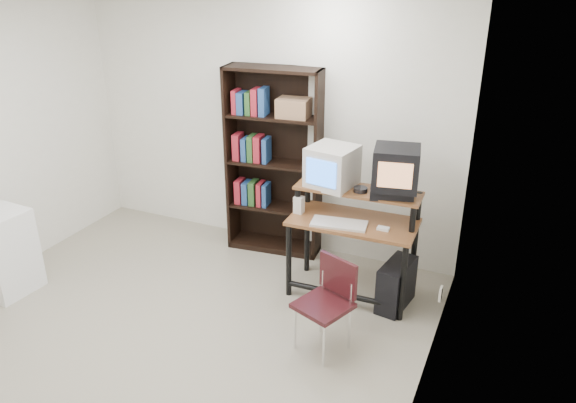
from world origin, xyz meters
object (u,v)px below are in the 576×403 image
at_px(computer_desk, 354,226).
at_px(crt_tv, 396,168).
at_px(crt_monitor, 332,167).
at_px(mini_fridge, 2,252).
at_px(school_chair, 329,296).
at_px(bookshelf, 275,160).
at_px(pc_tower, 396,285).

height_order(computer_desk, crt_tv, crt_tv).
xyz_separation_m(computer_desk, crt_monitor, (-0.25, 0.10, 0.47)).
relative_size(crt_tv, mini_fridge, 0.56).
relative_size(computer_desk, school_chair, 1.50).
bearing_deg(school_chair, mini_fridge, -150.68).
xyz_separation_m(computer_desk, bookshelf, (-1.01, 0.53, 0.29)).
relative_size(pc_tower, school_chair, 0.61).
bearing_deg(bookshelf, computer_desk, -34.02).
bearing_deg(crt_monitor, crt_tv, 9.06).
bearing_deg(crt_tv, pc_tower, -62.53).
distance_m(computer_desk, mini_fridge, 3.15).
relative_size(crt_tv, bookshelf, 0.23).
bearing_deg(mini_fridge, bookshelf, 46.95).
bearing_deg(crt_tv, computer_desk, -173.54).
distance_m(school_chair, bookshelf, 1.79).
bearing_deg(bookshelf, crt_tv, -24.43).
xyz_separation_m(computer_desk, pc_tower, (0.43, -0.05, -0.47)).
relative_size(crt_monitor, bookshelf, 0.23).
height_order(crt_monitor, school_chair, crt_monitor).
relative_size(crt_monitor, crt_tv, 1.02).
xyz_separation_m(pc_tower, bookshelf, (-1.43, 0.58, 0.75)).
bearing_deg(pc_tower, crt_tv, 137.62).
height_order(school_chair, mini_fridge, mini_fridge).
relative_size(crt_tv, school_chair, 0.58).
xyz_separation_m(crt_monitor, bookshelf, (-0.76, 0.43, -0.19)).
bearing_deg(pc_tower, school_chair, -106.15).
bearing_deg(school_chair, pc_tower, 85.98).
height_order(pc_tower, school_chair, school_chair).
xyz_separation_m(crt_tv, bookshelf, (-1.32, 0.43, -0.26)).
bearing_deg(mini_fridge, computer_desk, 26.95).
height_order(crt_tv, school_chair, crt_tv).
bearing_deg(crt_monitor, computer_desk, -12.78).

